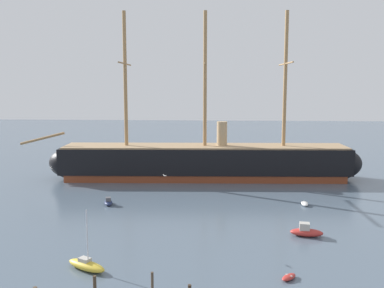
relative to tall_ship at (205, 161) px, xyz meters
The scene contains 9 objects.
tall_ship is the anchor object (origin of this frame).
sailboat_foreground_left 46.82m from the tall_ship, 103.76° to the right, with size 5.17×3.83×6.61m.
dinghy_foreground_right 47.57m from the tall_ship, 77.83° to the right, with size 2.04×2.14×0.49m.
motorboat_mid_right 36.52m from the tall_ship, 66.94° to the right, with size 4.39×2.33×1.76m.
motorboat_alongside_bow 25.61m from the tall_ship, 126.42° to the right, with size 2.04×3.28×1.28m.
dinghy_alongside_stern 25.55m from the tall_ship, 48.27° to the right, with size 1.10×2.47×0.58m.
mooring_piling_right_pair 51.35m from the tall_ship, 99.81° to the right, with size 0.33×0.33×1.76m, color #423323.
mooring_piling_midwater 50.84m from the tall_ship, 93.68° to the right, with size 0.25×0.25×2.35m, color #4C3D2D.
seagull_in_flight 36.11m from the tall_ship, 96.21° to the right, with size 0.57×0.97×0.13m.
Camera 1 is at (3.88, -32.25, 19.67)m, focal length 40.87 mm.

